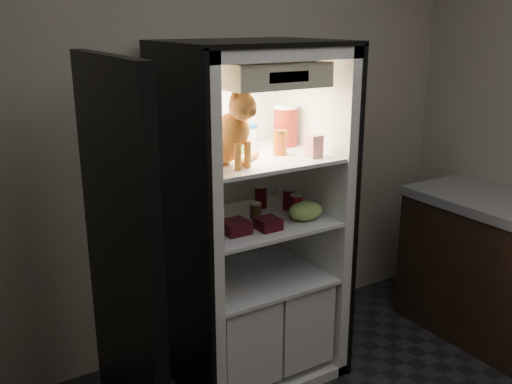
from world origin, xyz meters
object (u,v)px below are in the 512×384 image
at_px(condiment_jar, 256,211).
at_px(grape_bag, 305,211).
at_px(parmesan_shaker, 239,135).
at_px(mayo_tub, 248,137).
at_px(refrigerator, 249,241).
at_px(salsa_jar, 280,142).
at_px(pepper_jar, 285,125).
at_px(tabby_cat, 227,135).
at_px(berry_box_left, 236,227).
at_px(soda_can_b, 288,199).
at_px(berry_box_right, 268,224).
at_px(cream_carton, 314,146).
at_px(soda_can_a, 261,197).
at_px(soda_can_c, 296,206).

height_order(condiment_jar, grape_bag, grape_bag).
relative_size(parmesan_shaker, mayo_tub, 1.41).
xyz_separation_m(refrigerator, salsa_jar, (0.13, -0.11, 0.56)).
xyz_separation_m(salsa_jar, pepper_jar, (0.15, 0.17, 0.05)).
bearing_deg(tabby_cat, berry_box_left, -77.03).
bearing_deg(refrigerator, soda_can_b, -5.70).
bearing_deg(mayo_tub, soda_can_b, -27.48).
height_order(condiment_jar, berry_box_left, condiment_jar).
height_order(refrigerator, berry_box_right, refrigerator).
distance_m(pepper_jar, cream_carton, 0.32).
height_order(cream_carton, condiment_jar, cream_carton).
bearing_deg(grape_bag, parmesan_shaker, 137.38).
bearing_deg(berry_box_right, pepper_jar, 43.69).
bearing_deg(cream_carton, soda_can_a, 108.35).
relative_size(tabby_cat, berry_box_left, 3.06).
bearing_deg(pepper_jar, parmesan_shaker, -174.38).
bearing_deg(soda_can_c, berry_box_right, -162.17).
distance_m(tabby_cat, berry_box_left, 0.47).
bearing_deg(parmesan_shaker, tabby_cat, -133.87).
relative_size(pepper_jar, soda_can_b, 1.93).
relative_size(soda_can_c, condiment_jar, 1.47).
height_order(salsa_jar, soda_can_a, salsa_jar).
height_order(pepper_jar, cream_carton, pepper_jar).
distance_m(pepper_jar, berry_box_left, 0.69).
relative_size(refrigerator, condiment_jar, 21.68).
relative_size(salsa_jar, cream_carton, 1.12).
relative_size(parmesan_shaker, grape_bag, 1.00).
height_order(refrigerator, pepper_jar, refrigerator).
bearing_deg(soda_can_b, cream_carton, -91.27).
bearing_deg(soda_can_b, refrigerator, 174.30).
height_order(tabby_cat, grape_bag, tabby_cat).
xyz_separation_m(pepper_jar, grape_bag, (-0.05, -0.28, -0.41)).
bearing_deg(tabby_cat, soda_can_a, 21.28).
distance_m(tabby_cat, parmesan_shaker, 0.25).
bearing_deg(soda_can_a, mayo_tub, -177.64).
bearing_deg(soda_can_c, refrigerator, 142.64).
bearing_deg(grape_bag, salsa_jar, 133.78).
relative_size(pepper_jar, soda_can_a, 1.79).
distance_m(refrigerator, soda_can_a, 0.26).
height_order(mayo_tub, berry_box_left, mayo_tub).
xyz_separation_m(tabby_cat, grape_bag, (0.44, -0.06, -0.45)).
distance_m(soda_can_c, grape_bag, 0.06).
bearing_deg(salsa_jar, soda_can_c, -29.89).
bearing_deg(berry_box_left, tabby_cat, 116.11).
bearing_deg(parmesan_shaker, berry_box_left, -125.19).
height_order(cream_carton, soda_can_c, cream_carton).
distance_m(pepper_jar, soda_can_c, 0.46).
xyz_separation_m(soda_can_a, soda_can_b, (0.12, -0.11, -0.00)).
distance_m(soda_can_a, soda_can_b, 0.16).
bearing_deg(grape_bag, condiment_jar, 143.40).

